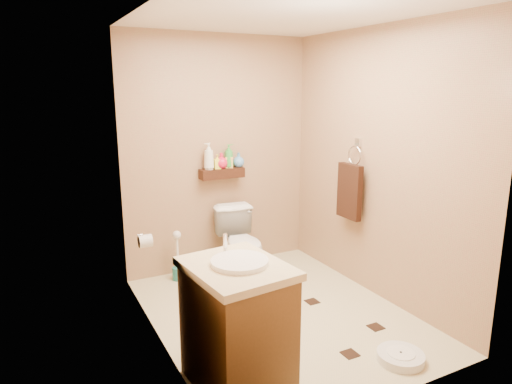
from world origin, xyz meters
TOP-DOWN VIEW (x-y plane):
  - ground at (0.00, 0.00)m, footprint 2.50×2.50m
  - wall_back at (0.00, 1.25)m, footprint 2.00×0.04m
  - wall_front at (0.00, -1.25)m, footprint 2.00×0.04m
  - wall_left at (-1.00, 0.00)m, footprint 0.04×2.50m
  - wall_right at (1.00, 0.00)m, footprint 0.04×2.50m
  - ceiling at (0.00, 0.00)m, footprint 2.00×2.50m
  - wall_shelf at (0.00, 1.17)m, footprint 0.46×0.14m
  - floor_accents at (0.04, -0.08)m, footprint 1.24×1.39m
  - toilet at (0.06, 0.83)m, footprint 0.46×0.72m
  - vanity at (-0.70, -0.69)m, footprint 0.62×0.73m
  - bathroom_scale at (0.42, -0.99)m, footprint 0.43×0.43m
  - toilet_brush at (-0.53, 1.07)m, footprint 0.12×0.12m
  - towel_ring at (0.91, 0.25)m, footprint 0.12×0.30m
  - toilet_paper at (-0.94, 0.65)m, footprint 0.12×0.11m
  - bottle_a at (-0.14, 1.17)m, footprint 0.12×0.12m
  - bottle_b at (-0.05, 1.17)m, footprint 0.07×0.07m
  - bottle_c at (-0.00, 1.17)m, footprint 0.17×0.17m
  - bottle_d at (0.08, 1.17)m, footprint 0.13×0.13m
  - bottle_e at (0.08, 1.17)m, footprint 0.10×0.10m
  - bottle_f at (0.19, 1.17)m, footprint 0.15×0.15m

SIDE VIEW (x-z plane):
  - ground at x=0.00m, z-range 0.00..0.00m
  - floor_accents at x=0.04m, z-range 0.00..0.01m
  - bathroom_scale at x=0.42m, z-range 0.00..0.07m
  - toilet_brush at x=-0.53m, z-range -0.08..0.43m
  - toilet at x=0.06m, z-range 0.00..0.70m
  - vanity at x=-0.70m, z-range -0.05..0.90m
  - toilet_paper at x=-0.94m, z-range 0.54..0.66m
  - towel_ring at x=0.91m, z-range 0.57..1.33m
  - wall_shelf at x=0.00m, z-range 0.97..1.07m
  - bottle_b at x=-0.05m, z-range 1.07..1.22m
  - bottle_f at x=0.19m, z-range 1.07..1.22m
  - bottle_c at x=0.00m, z-range 1.07..1.23m
  - bottle_e at x=0.08m, z-range 1.07..1.24m
  - bottle_d at x=0.08m, z-range 1.07..1.31m
  - wall_back at x=0.00m, z-range 0.00..2.40m
  - wall_front at x=0.00m, z-range 0.00..2.40m
  - wall_left at x=-1.00m, z-range 0.00..2.40m
  - wall_right at x=1.00m, z-range 0.00..2.40m
  - bottle_a at x=-0.14m, z-range 1.07..1.34m
  - ceiling at x=0.00m, z-range 2.39..2.41m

